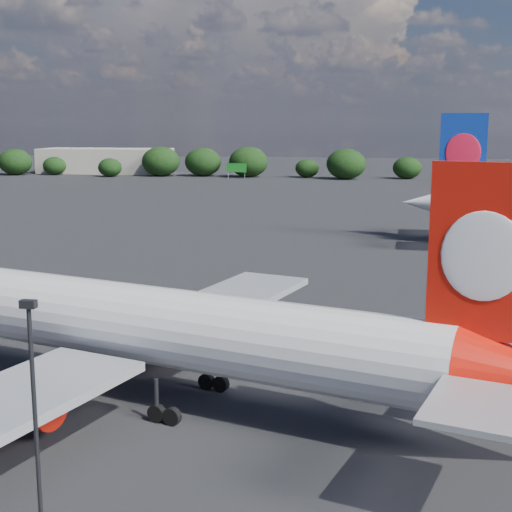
# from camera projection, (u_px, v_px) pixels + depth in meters

# --- Properties ---
(ground) EXTENTS (500.00, 500.00, 0.00)m
(ground) POSITION_uv_depth(u_px,v_px,m) (199.00, 246.00, 95.99)
(ground) COLOR black
(ground) RESTS_ON ground
(qantas_airliner) EXTENTS (44.07, 42.26, 14.62)m
(qantas_airliner) POSITION_uv_depth(u_px,v_px,m) (178.00, 331.00, 41.31)
(qantas_airliner) COLOR silver
(qantas_airliner) RESTS_ON ground
(apron_lamp_post) EXTENTS (0.55, 0.30, 10.45)m
(apron_lamp_post) POSITION_uv_depth(u_px,v_px,m) (36.00, 427.00, 24.98)
(apron_lamp_post) COLOR black
(apron_lamp_post) RESTS_ON ground
(terminal_building) EXTENTS (42.00, 16.00, 8.00)m
(terminal_building) POSITION_uv_depth(u_px,v_px,m) (106.00, 161.00, 233.92)
(terminal_building) COLOR gray
(terminal_building) RESTS_ON ground
(highway_sign) EXTENTS (6.00, 0.30, 4.50)m
(highway_sign) POSITION_uv_depth(u_px,v_px,m) (236.00, 168.00, 210.78)
(highway_sign) COLOR #146419
(highway_sign) RESTS_ON ground
(billboard_yellow) EXTENTS (5.00, 0.30, 5.50)m
(billboard_yellow) POSITION_uv_depth(u_px,v_px,m) (339.00, 165.00, 211.47)
(billboard_yellow) COLOR gold
(billboard_yellow) RESTS_ON ground
(horizon_treeline) EXTENTS (205.26, 15.38, 9.22)m
(horizon_treeline) POSITION_uv_depth(u_px,v_px,m) (302.00, 165.00, 212.01)
(horizon_treeline) COLOR black
(horizon_treeline) RESTS_ON ground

